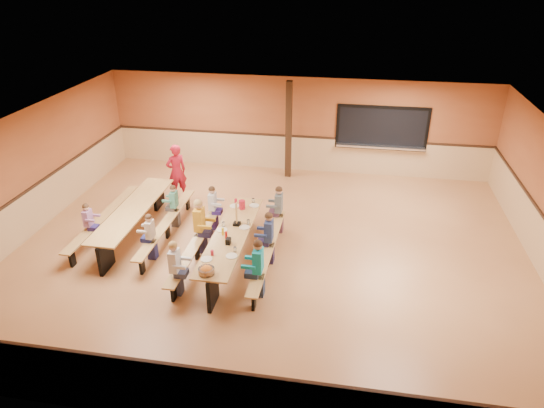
# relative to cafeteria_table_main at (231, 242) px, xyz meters

# --- Properties ---
(ground) EXTENTS (12.00, 12.00, 0.00)m
(ground) POSITION_rel_cafeteria_table_main_xyz_m (0.77, 0.67, -0.53)
(ground) COLOR #A0663C
(ground) RESTS_ON ground
(room_envelope) EXTENTS (12.04, 10.04, 3.02)m
(room_envelope) POSITION_rel_cafeteria_table_main_xyz_m (0.77, 0.67, 0.16)
(room_envelope) COLOR #99532C
(room_envelope) RESTS_ON ground
(kitchen_pass_through) EXTENTS (2.78, 0.28, 1.38)m
(kitchen_pass_through) POSITION_rel_cafeteria_table_main_xyz_m (3.37, 5.63, 0.96)
(kitchen_pass_through) COLOR black
(kitchen_pass_through) RESTS_ON ground
(structural_post) EXTENTS (0.18, 0.18, 3.00)m
(structural_post) POSITION_rel_cafeteria_table_main_xyz_m (0.57, 5.07, 0.97)
(structural_post) COLOR black
(structural_post) RESTS_ON ground
(cafeteria_table_main) EXTENTS (1.91, 3.70, 0.74)m
(cafeteria_table_main) POSITION_rel_cafeteria_table_main_xyz_m (0.00, 0.00, 0.00)
(cafeteria_table_main) COLOR #B78848
(cafeteria_table_main) RESTS_ON ground
(cafeteria_table_second) EXTENTS (1.91, 3.70, 0.74)m
(cafeteria_table_second) POSITION_rel_cafeteria_table_main_xyz_m (-2.65, 0.78, 0.00)
(cafeteria_table_second) COLOR #B78848
(cafeteria_table_second) RESTS_ON ground
(seated_child_white_left) EXTENTS (0.37, 0.30, 1.21)m
(seated_child_white_left) POSITION_rel_cafeteria_table_main_xyz_m (-0.82, -1.33, 0.08)
(seated_child_white_left) COLOR silver
(seated_child_white_left) RESTS_ON ground
(seated_adult_yellow) EXTENTS (0.42, 0.35, 1.32)m
(seated_adult_yellow) POSITION_rel_cafeteria_table_main_xyz_m (-0.82, 0.32, 0.14)
(seated_adult_yellow) COLOR gold
(seated_adult_yellow) RESTS_ON ground
(seated_child_grey_left) EXTENTS (0.35, 0.28, 1.16)m
(seated_child_grey_left) POSITION_rel_cafeteria_table_main_xyz_m (-0.82, 1.40, 0.06)
(seated_child_grey_left) COLOR silver
(seated_child_grey_left) RESTS_ON ground
(seated_child_teal_right) EXTENTS (0.40, 0.33, 1.27)m
(seated_child_teal_right) POSITION_rel_cafeteria_table_main_xyz_m (0.83, -1.09, 0.11)
(seated_child_teal_right) COLOR #139BAD
(seated_child_teal_right) RESTS_ON ground
(seated_child_navy_right) EXTENTS (0.38, 0.31, 1.24)m
(seated_child_navy_right) POSITION_rel_cafeteria_table_main_xyz_m (0.83, 0.14, 0.09)
(seated_child_navy_right) COLOR navy
(seated_child_navy_right) RESTS_ON ground
(seated_child_char_right) EXTENTS (0.37, 0.30, 1.22)m
(seated_child_char_right) POSITION_rel_cafeteria_table_main_xyz_m (0.83, 1.55, 0.08)
(seated_child_char_right) COLOR #565F61
(seated_child_char_right) RESTS_ON ground
(seated_child_purple_sec) EXTENTS (0.32, 0.26, 1.10)m
(seated_child_purple_sec) POSITION_rel_cafeteria_table_main_xyz_m (-3.48, 0.11, 0.03)
(seated_child_purple_sec) COLOR #986291
(seated_child_purple_sec) RESTS_ON ground
(seated_child_green_sec) EXTENTS (0.33, 0.27, 1.12)m
(seated_child_green_sec) POSITION_rel_cafeteria_table_main_xyz_m (-1.83, 1.38, 0.04)
(seated_child_green_sec) COLOR #40826A
(seated_child_green_sec) RESTS_ON ground
(seated_child_tan_sec) EXTENTS (0.32, 0.27, 1.12)m
(seated_child_tan_sec) POSITION_rel_cafeteria_table_main_xyz_m (-1.83, -0.16, 0.03)
(seated_child_tan_sec) COLOR #C2B29F
(seated_child_tan_sec) RESTS_ON ground
(standing_woman) EXTENTS (0.69, 0.68, 1.61)m
(standing_woman) POSITION_rel_cafeteria_table_main_xyz_m (-2.33, 2.98, 0.28)
(standing_woman) COLOR #AA1326
(standing_woman) RESTS_ON ground
(punch_pitcher) EXTENTS (0.16, 0.16, 0.22)m
(punch_pitcher) POSITION_rel_cafeteria_table_main_xyz_m (-0.02, 1.20, 0.32)
(punch_pitcher) COLOR #B3172B
(punch_pitcher) RESTS_ON cafeteria_table_main
(chip_bowl) EXTENTS (0.32, 0.32, 0.15)m
(chip_bowl) POSITION_rel_cafeteria_table_main_xyz_m (-0.09, -1.58, 0.29)
(chip_bowl) COLOR #FF9D28
(chip_bowl) RESTS_ON cafeteria_table_main
(napkin_dispenser) EXTENTS (0.10, 0.14, 0.13)m
(napkin_dispenser) POSITION_rel_cafeteria_table_main_xyz_m (0.05, -0.44, 0.28)
(napkin_dispenser) COLOR black
(napkin_dispenser) RESTS_ON cafeteria_table_main
(condiment_mustard) EXTENTS (0.06, 0.06, 0.17)m
(condiment_mustard) POSITION_rel_cafeteria_table_main_xyz_m (-0.16, -0.09, 0.30)
(condiment_mustard) COLOR yellow
(condiment_mustard) RESTS_ON cafeteria_table_main
(condiment_ketchup) EXTENTS (0.06, 0.06, 0.17)m
(condiment_ketchup) POSITION_rel_cafeteria_table_main_xyz_m (-0.05, -0.23, 0.30)
(condiment_ketchup) COLOR #B2140F
(condiment_ketchup) RESTS_ON cafeteria_table_main
(table_paddle) EXTENTS (0.16, 0.16, 0.56)m
(table_paddle) POSITION_rel_cafeteria_table_main_xyz_m (0.04, 0.39, 0.35)
(table_paddle) COLOR black
(table_paddle) RESTS_ON cafeteria_table_main
(place_settings) EXTENTS (0.65, 3.30, 0.11)m
(place_settings) POSITION_rel_cafeteria_table_main_xyz_m (0.00, 0.00, 0.27)
(place_settings) COLOR beige
(place_settings) RESTS_ON cafeteria_table_main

